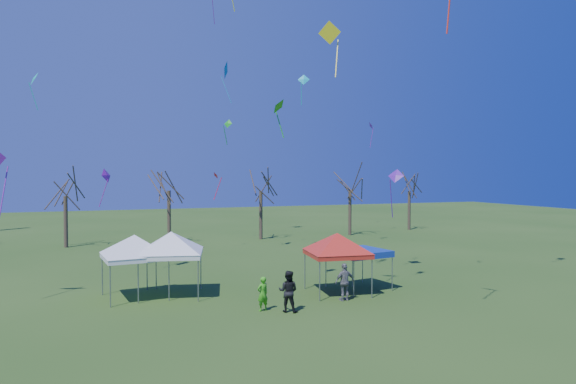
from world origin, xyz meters
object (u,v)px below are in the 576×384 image
at_px(tree_2, 169,172).
at_px(tree_3, 261,174).
at_px(tent_white_west, 134,239).
at_px(person_dark, 288,291).
at_px(tree_1, 65,178).
at_px(tent_white_mid, 171,236).
at_px(tent_red, 337,237).
at_px(person_grey, 345,282).
at_px(tree_5, 409,177).
at_px(tent_blue, 359,253).
at_px(tree_4, 350,174).
at_px(person_green, 263,294).

relative_size(tree_2, tree_3, 1.03).
relative_size(tent_white_west, person_dark, 2.22).
relative_size(tree_1, tent_white_mid, 1.84).
height_order(tent_white_west, tent_red, tent_white_west).
xyz_separation_m(tent_white_mid, person_dark, (4.40, -4.90, -2.09)).
xyz_separation_m(tent_white_west, person_grey, (9.40, -4.17, -2.00)).
bearing_deg(tree_5, person_dark, -132.39).
bearing_deg(tree_1, tent_white_mid, -74.11).
relative_size(tree_5, tent_red, 1.85).
bearing_deg(person_grey, tree_1, -65.67).
height_order(tent_white_mid, tent_blue, tent_white_mid).
xyz_separation_m(tree_1, tree_3, (16.80, -0.60, 0.29)).
height_order(person_grey, person_dark, person_dark).
relative_size(tree_1, tent_red, 1.87).
height_order(tent_white_west, person_grey, tent_white_west).
height_order(tree_2, tree_4, tree_2).
height_order(tree_1, tent_white_mid, tree_1).
xyz_separation_m(tree_2, tree_4, (17.72, -0.38, -0.23)).
distance_m(tent_blue, person_dark, 5.95).
bearing_deg(tree_5, tent_red, -130.54).
height_order(tree_2, tent_white_mid, tree_2).
distance_m(tree_3, tree_4, 9.32).
height_order(tent_white_west, person_green, tent_white_west).
xyz_separation_m(tree_2, person_grey, (5.04, -24.02, -5.39)).
xyz_separation_m(tree_3, tent_white_mid, (-11.02, -19.71, -3.08)).
relative_size(tree_1, tree_5, 1.01).
relative_size(tree_4, tent_white_west, 1.94).
xyz_separation_m(tree_4, tent_red, (-12.36, -22.16, -3.17)).
bearing_deg(tent_red, person_grey, -102.39).
height_order(tree_5, tent_white_mid, tree_5).
bearing_deg(tree_4, tent_blue, -116.61).
bearing_deg(person_dark, tent_blue, -115.93).
relative_size(tree_2, person_dark, 4.47).
bearing_deg(tree_3, person_grey, -98.07).
xyz_separation_m(tree_3, tent_red, (-3.03, -22.20, -3.19)).
xyz_separation_m(tree_3, tree_5, (17.69, 2.02, -0.35)).
xyz_separation_m(tent_red, person_dark, (-3.59, -2.40, -1.97)).
relative_size(tree_1, person_dark, 4.12).
height_order(tree_3, person_grey, tree_3).
distance_m(tree_1, tree_2, 8.42).
distance_m(tree_3, tent_white_west, 23.53).
bearing_deg(tree_3, person_green, -107.59).
xyz_separation_m(tree_4, tree_5, (8.37, 2.06, -0.33)).
height_order(tree_1, tree_4, tree_4).
relative_size(tree_2, tent_red, 2.03).
bearing_deg(person_grey, person_green, -0.04).
height_order(tree_1, tree_2, tree_2).
relative_size(tree_1, person_green, 4.95).
bearing_deg(tent_white_mid, tent_blue, -11.83).
bearing_deg(tree_3, tree_1, 177.94).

